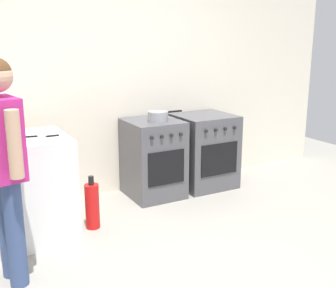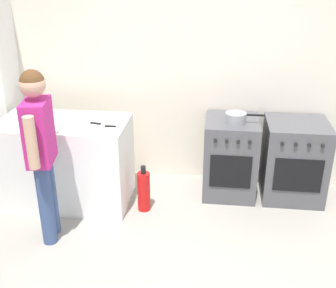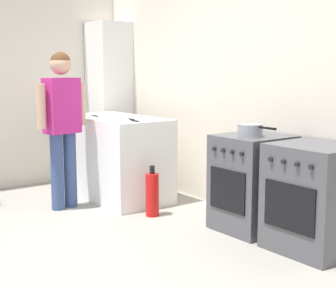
{
  "view_description": "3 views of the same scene",
  "coord_description": "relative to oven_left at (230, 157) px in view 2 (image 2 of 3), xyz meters",
  "views": [
    {
      "loc": [
        -1.64,
        -2.39,
        1.71
      ],
      "look_at": [
        0.08,
        0.75,
        0.81
      ],
      "focal_mm": 45.0,
      "sensor_mm": 36.0,
      "label": 1
    },
    {
      "loc": [
        0.17,
        -2.57,
        2.4
      ],
      "look_at": [
        -0.22,
        0.71,
        0.93
      ],
      "focal_mm": 45.0,
      "sensor_mm": 36.0,
      "label": 2
    },
    {
      "loc": [
        3.47,
        -1.7,
        1.45
      ],
      "look_at": [
        -0.01,
        0.91,
        0.79
      ],
      "focal_mm": 55.0,
      "sensor_mm": 36.0,
      "label": 3
    }
  ],
  "objects": [
    {
      "name": "oven_right",
      "position": [
        0.67,
        0.0,
        0.0
      ],
      "size": [
        0.63,
        0.62,
        0.85
      ],
      "color": "#4C4C51",
      "rests_on": "ground"
    },
    {
      "name": "pot",
      "position": [
        0.03,
        -0.07,
        0.48
      ],
      "size": [
        0.4,
        0.22,
        0.11
      ],
      "color": "gray",
      "rests_on": "oven_left"
    },
    {
      "name": "knife_carving",
      "position": [
        -1.44,
        -0.38,
        0.48
      ],
      "size": [
        0.33,
        0.1,
        0.01
      ],
      "color": "silver",
      "rests_on": "counter_unit"
    },
    {
      "name": "fire_extinguisher",
      "position": [
        -0.87,
        -0.48,
        -0.21
      ],
      "size": [
        0.13,
        0.13,
        0.5
      ],
      "color": "red",
      "rests_on": "ground"
    },
    {
      "name": "counter_unit",
      "position": [
        -1.7,
        -0.38,
        0.02
      ],
      "size": [
        1.3,
        0.7,
        0.9
      ],
      "primitive_type": "cube",
      "color": "white",
      "rests_on": "ground"
    },
    {
      "name": "oven_left",
      "position": [
        0.0,
        0.0,
        0.0
      ],
      "size": [
        0.56,
        0.62,
        0.85
      ],
      "color": "#4C4C51",
      "rests_on": "ground"
    },
    {
      "name": "knife_paring",
      "position": [
        -1.93,
        -0.52,
        0.48
      ],
      "size": [
        0.21,
        0.03,
        0.01
      ],
      "color": "silver",
      "rests_on": "counter_unit"
    },
    {
      "name": "knife_utility",
      "position": [
        -1.24,
        -0.46,
        0.48
      ],
      "size": [
        0.25,
        0.04,
        0.01
      ],
      "color": "silver",
      "rests_on": "counter_unit"
    },
    {
      "name": "back_wall",
      "position": [
        -0.35,
        0.37,
        0.87
      ],
      "size": [
        6.0,
        0.1,
        2.6
      ],
      "primitive_type": "cube",
      "color": "silver",
      "rests_on": "ground"
    },
    {
      "name": "person",
      "position": [
        -1.65,
        -1.04,
        0.52
      ],
      "size": [
        0.25,
        0.56,
        1.59
      ],
      "color": "#384C7A",
      "rests_on": "ground"
    }
  ]
}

